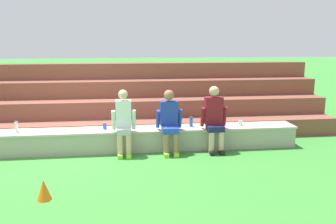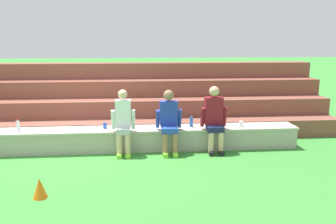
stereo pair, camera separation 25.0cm
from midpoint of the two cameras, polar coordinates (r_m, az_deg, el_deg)
ground_plane at (r=7.55m, az=-13.65°, el=-6.77°), size 80.00×80.00×0.00m
stone_seating_wall at (r=7.75m, az=-13.44°, el=-4.35°), size 9.52×0.61×0.47m
brick_bleachers at (r=9.66m, az=-11.83°, el=1.24°), size 12.52×2.42×1.71m
person_far_left at (r=7.24m, az=-6.32°, el=-1.51°), size 0.49×0.49×1.35m
person_left_of_center at (r=7.32m, az=1.15°, el=-1.31°), size 0.55×0.59×1.32m
person_center at (r=7.48m, az=8.48°, el=-0.89°), size 0.56×0.55×1.39m
water_bottle_mid_left at (r=7.94m, az=-22.39°, el=-2.04°), size 0.07×0.07×0.24m
water_bottle_center_gap at (r=7.72m, az=4.73°, el=-1.62°), size 0.08×0.08×0.23m
plastic_cup_middle at (r=7.64m, az=-9.31°, el=-2.21°), size 0.08×0.08×0.13m
plastic_cup_left_end at (r=7.97m, az=12.68°, el=-1.84°), size 0.09×0.09×0.11m
sports_cone at (r=5.69m, az=-18.94°, el=-11.62°), size 0.22×0.22×0.31m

